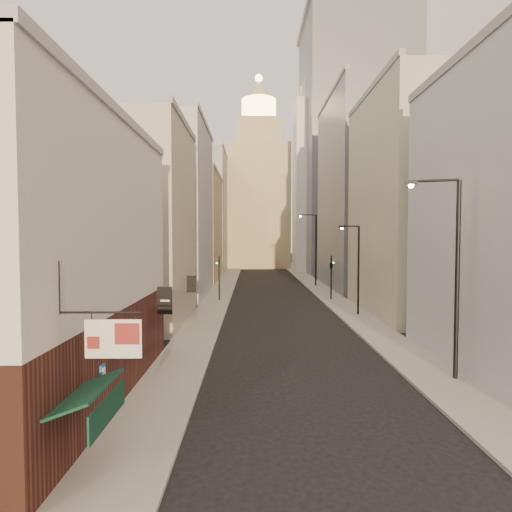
{
  "coord_description": "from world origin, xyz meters",
  "views": [
    {
      "loc": [
        -2.58,
        -8.97,
        7.01
      ],
      "look_at": [
        -2.3,
        21.7,
        5.67
      ],
      "focal_mm": 30.0,
      "sensor_mm": 36.0,
      "label": 1
    }
  ],
  "objects_px": {
    "white_tower": "(314,180)",
    "streetlamp_mid": "(357,265)",
    "clock_tower": "(259,192)",
    "streetlamp_near": "(452,266)",
    "traffic_light_right": "(331,266)",
    "traffic_light_left": "(219,270)",
    "streetlamp_far": "(314,245)"
  },
  "relations": [
    {
      "from": "streetlamp_mid",
      "to": "streetlamp_near",
      "type": "bearing_deg",
      "value": -110.76
    },
    {
      "from": "clock_tower",
      "to": "streetlamp_mid",
      "type": "relative_size",
      "value": 5.58
    },
    {
      "from": "streetlamp_near",
      "to": "traffic_light_left",
      "type": "relative_size",
      "value": 1.96
    },
    {
      "from": "white_tower",
      "to": "streetlamp_mid",
      "type": "relative_size",
      "value": 5.16
    },
    {
      "from": "streetlamp_near",
      "to": "traffic_light_right",
      "type": "xyz_separation_m",
      "value": [
        -0.9,
        26.51,
        -1.79
      ]
    },
    {
      "from": "white_tower",
      "to": "streetlamp_mid",
      "type": "xyz_separation_m",
      "value": [
        -3.31,
        -49.27,
        -14.01
      ]
    },
    {
      "from": "white_tower",
      "to": "streetlamp_far",
      "type": "xyz_separation_m",
      "value": [
        -3.78,
        -26.5,
        -12.75
      ]
    },
    {
      "from": "clock_tower",
      "to": "streetlamp_mid",
      "type": "height_order",
      "value": "clock_tower"
    },
    {
      "from": "streetlamp_far",
      "to": "traffic_light_left",
      "type": "relative_size",
      "value": 2.05
    },
    {
      "from": "clock_tower",
      "to": "traffic_light_right",
      "type": "relative_size",
      "value": 8.98
    },
    {
      "from": "white_tower",
      "to": "streetlamp_far",
      "type": "height_order",
      "value": "white_tower"
    },
    {
      "from": "white_tower",
      "to": "traffic_light_right",
      "type": "xyz_separation_m",
      "value": [
        -3.83,
        -39.96,
        -14.78
      ]
    },
    {
      "from": "clock_tower",
      "to": "streetlamp_mid",
      "type": "distance_m",
      "value": 65.05
    },
    {
      "from": "streetlamp_near",
      "to": "streetlamp_mid",
      "type": "relative_size",
      "value": 1.22
    },
    {
      "from": "streetlamp_mid",
      "to": "traffic_light_left",
      "type": "height_order",
      "value": "streetlamp_mid"
    },
    {
      "from": "clock_tower",
      "to": "streetlamp_far",
      "type": "xyz_separation_m",
      "value": [
        7.22,
        -40.5,
        -11.78
      ]
    },
    {
      "from": "clock_tower",
      "to": "traffic_light_left",
      "type": "bearing_deg",
      "value": -95.41
    },
    {
      "from": "streetlamp_mid",
      "to": "traffic_light_right",
      "type": "bearing_deg",
      "value": 71.11
    },
    {
      "from": "streetlamp_far",
      "to": "traffic_light_left",
      "type": "bearing_deg",
      "value": -135.68
    },
    {
      "from": "traffic_light_right",
      "to": "streetlamp_mid",
      "type": "bearing_deg",
      "value": 111.07
    },
    {
      "from": "streetlamp_far",
      "to": "traffic_light_right",
      "type": "distance_m",
      "value": 13.61
    },
    {
      "from": "streetlamp_near",
      "to": "streetlamp_mid",
      "type": "distance_m",
      "value": 17.23
    },
    {
      "from": "streetlamp_far",
      "to": "traffic_light_left",
      "type": "xyz_separation_m",
      "value": [
        -12.39,
        -14.03,
        -2.39
      ]
    },
    {
      "from": "streetlamp_mid",
      "to": "streetlamp_far",
      "type": "relative_size",
      "value": 0.78
    },
    {
      "from": "streetlamp_mid",
      "to": "traffic_light_left",
      "type": "distance_m",
      "value": 15.58
    },
    {
      "from": "clock_tower",
      "to": "traffic_light_right",
      "type": "bearing_deg",
      "value": -82.43
    },
    {
      "from": "streetlamp_mid",
      "to": "traffic_light_right",
      "type": "xyz_separation_m",
      "value": [
        -0.51,
        9.31,
        -0.77
      ]
    },
    {
      "from": "streetlamp_near",
      "to": "traffic_light_right",
      "type": "distance_m",
      "value": 26.58
    },
    {
      "from": "white_tower",
      "to": "streetlamp_far",
      "type": "bearing_deg",
      "value": -98.11
    },
    {
      "from": "clock_tower",
      "to": "streetlamp_near",
      "type": "bearing_deg",
      "value": -84.27
    },
    {
      "from": "streetlamp_mid",
      "to": "traffic_light_left",
      "type": "xyz_separation_m",
      "value": [
        -12.86,
        8.73,
        -1.13
      ]
    },
    {
      "from": "clock_tower",
      "to": "streetlamp_near",
      "type": "height_order",
      "value": "clock_tower"
    }
  ]
}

